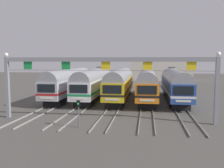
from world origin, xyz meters
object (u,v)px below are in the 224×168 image
at_px(commuter_train_white, 94,82).
at_px(yard_signal_mast, 78,108).
at_px(commuter_train_stainless, 69,82).
at_px(commuter_train_blue, 175,83).
at_px(commuter_train_yellow, 120,83).
at_px(catenary_gantry, 106,69).
at_px(commuter_train_orange, 147,83).

relative_size(commuter_train_white, yard_signal_mast, 7.02).
height_order(commuter_train_stainless, commuter_train_blue, commuter_train_blue).
bearing_deg(commuter_train_yellow, commuter_train_white, 179.94).
distance_m(commuter_train_white, catenary_gantry, 14.35).
bearing_deg(catenary_gantry, yard_signal_mast, -126.46).
relative_size(commuter_train_yellow, catenary_gantry, 0.83).
xyz_separation_m(commuter_train_white, catenary_gantry, (4.15, -13.50, 2.56)).
height_order(catenary_gantry, yard_signal_mast, catenary_gantry).
distance_m(commuter_train_stainless, commuter_train_white, 4.15).
relative_size(commuter_train_stainless, commuter_train_blue, 1.00).
height_order(commuter_train_yellow, yard_signal_mast, commuter_train_yellow).
xyz_separation_m(commuter_train_stainless, commuter_train_yellow, (8.30, 0.00, 0.00)).
bearing_deg(commuter_train_blue, commuter_train_orange, 180.00).
xyz_separation_m(commuter_train_white, yard_signal_mast, (2.07, -16.31, -0.88)).
bearing_deg(commuter_train_white, catenary_gantry, -72.92).
xyz_separation_m(commuter_train_orange, catenary_gantry, (-4.15, -13.50, 2.56)).
height_order(commuter_train_yellow, commuter_train_blue, commuter_train_blue).
xyz_separation_m(commuter_train_yellow, catenary_gantry, (0.00, -13.49, 2.57)).
bearing_deg(commuter_train_orange, catenary_gantry, -107.08).
xyz_separation_m(commuter_train_stainless, yard_signal_mast, (6.22, -16.30, -0.88)).
bearing_deg(commuter_train_stainless, yard_signal_mast, -69.11).
relative_size(commuter_train_yellow, yard_signal_mast, 7.02).
height_order(commuter_train_white, commuter_train_orange, same).
xyz_separation_m(commuter_train_stainless, commuter_train_orange, (12.44, 0.00, 0.00)).
bearing_deg(commuter_train_blue, commuter_train_white, 180.00).
distance_m(commuter_train_yellow, catenary_gantry, 13.74).
bearing_deg(commuter_train_white, commuter_train_orange, 0.00).
bearing_deg(commuter_train_stainless, catenary_gantry, -58.42).
height_order(commuter_train_yellow, commuter_train_orange, commuter_train_orange).
bearing_deg(commuter_train_orange, commuter_train_blue, 0.00).
height_order(commuter_train_white, commuter_train_blue, same).
bearing_deg(commuter_train_orange, yard_signal_mast, -110.88).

